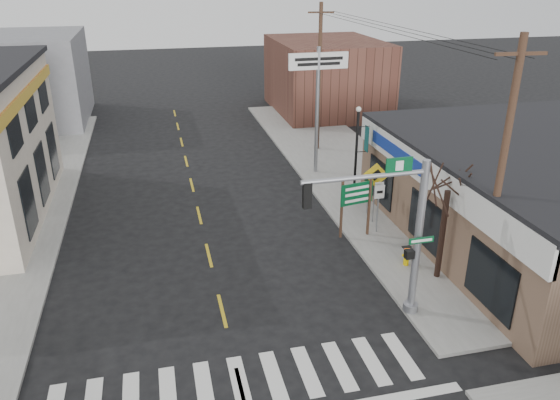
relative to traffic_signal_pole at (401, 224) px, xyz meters
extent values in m
plane|color=black|center=(-5.54, -2.36, -3.44)|extent=(140.00, 140.00, 0.00)
cube|color=gray|center=(3.46, 10.64, -3.37)|extent=(6.00, 38.00, 0.13)
cube|color=gold|center=(-5.54, 5.64, -3.43)|extent=(0.12, 56.00, 0.01)
cube|color=silver|center=(-5.54, -1.96, -3.43)|extent=(11.00, 2.20, 0.01)
cube|color=brown|center=(8.96, 3.64, -1.44)|extent=(12.00, 14.00, 4.00)
cube|color=brown|center=(6.46, 27.64, -0.64)|extent=(8.00, 10.00, 5.60)
cube|color=gray|center=(-16.54, 29.64, -0.24)|extent=(9.00, 10.00, 6.40)
cylinder|color=#93959C|center=(0.66, 0.00, -0.62)|extent=(0.25, 0.25, 5.38)
cylinder|color=#93959C|center=(-1.32, 0.00, 1.72)|extent=(3.95, 0.14, 0.14)
cube|color=black|center=(-3.09, 0.00, 1.31)|extent=(0.25, 0.20, 0.81)
cube|color=#064522|center=(0.66, -0.22, -0.53)|extent=(0.85, 0.04, 0.20)
cube|color=#064522|center=(-0.24, 0.00, 1.99)|extent=(0.85, 0.05, 0.49)
cube|color=black|center=(0.41, -0.05, -1.11)|extent=(0.29, 0.23, 0.29)
cube|color=#4A3122|center=(0.14, 5.70, -1.98)|extent=(0.10, 0.10, 2.66)
cube|color=#4A3122|center=(1.38, 5.70, -1.98)|extent=(0.10, 0.10, 2.66)
cube|color=#09471D|center=(0.76, 5.64, -1.31)|extent=(1.52, 0.05, 0.95)
cylinder|color=#D9B501|center=(1.86, 2.87, -3.01)|extent=(0.21, 0.21, 0.59)
sphere|color=#D9B501|center=(1.86, 2.87, -2.68)|extent=(0.23, 0.23, 0.23)
cylinder|color=gray|center=(2.07, 6.81, -2.00)|extent=(0.06, 0.06, 2.61)
cube|color=yellow|center=(2.07, 6.78, -1.01)|extent=(1.11, 0.03, 1.11)
cylinder|color=black|center=(2.06, 9.24, -1.01)|extent=(0.12, 0.12, 4.61)
sphere|color=silver|center=(2.06, 9.24, 1.34)|extent=(0.25, 0.25, 0.25)
cube|color=#124C4B|center=(2.54, 9.24, -0.12)|extent=(0.02, 0.49, 1.24)
cylinder|color=gray|center=(1.47, 13.80, 0.14)|extent=(0.20, 0.20, 6.90)
cube|color=silver|center=(1.47, 13.80, 2.86)|extent=(3.25, 0.18, 0.86)
cylinder|color=black|center=(2.63, 1.83, -1.58)|extent=(0.22, 0.22, 3.46)
ellipsoid|color=black|center=(5.12, 2.08, -2.86)|extent=(1.21, 1.21, 0.91)
ellipsoid|color=black|center=(5.46, 5.95, -2.85)|extent=(1.21, 1.21, 0.91)
cylinder|color=#42361D|center=(3.09, -0.25, 1.22)|extent=(0.24, 0.24, 9.06)
cube|color=#42361D|center=(3.09, -0.25, 5.16)|extent=(1.57, 0.10, 0.10)
cylinder|color=#463424|center=(2.81, 17.87, 1.11)|extent=(0.23, 0.23, 8.85)
cube|color=#463424|center=(2.81, 17.87, 4.96)|extent=(1.54, 0.10, 0.10)
camera|label=1|loc=(-7.23, -14.08, 7.45)|focal=35.00mm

